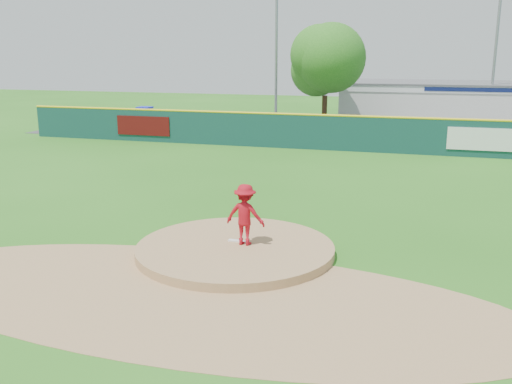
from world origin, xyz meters
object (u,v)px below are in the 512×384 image
(pitcher, at_px, (245,215))
(playground_slide, at_px, (145,117))
(pool_building_grp, at_px, (444,104))
(light_pole_left, at_px, (276,44))
(van, at_px, (320,126))
(light_pole_right, at_px, (495,51))
(deciduous_tree, at_px, (326,66))

(pitcher, relative_size, playground_slide, 0.61)
(pitcher, height_order, pool_building_grp, pool_building_grp)
(pool_building_grp, xyz_separation_m, light_pole_left, (-12.00, -4.99, 4.39))
(van, xyz_separation_m, light_pole_right, (11.09, 5.03, 4.89))
(pool_building_grp, bearing_deg, pitcher, -100.26)
(pool_building_grp, height_order, light_pole_right, light_pole_right)
(pitcher, height_order, light_pole_left, light_pole_left)
(van, height_order, playground_slide, playground_slide)
(pool_building_grp, bearing_deg, playground_slide, -160.48)
(pitcher, xyz_separation_m, light_pole_right, (8.76, 28.83, 4.44))
(deciduous_tree, bearing_deg, pitcher, -84.85)
(playground_slide, bearing_deg, light_pole_right, 10.69)
(van, relative_size, playground_slide, 1.63)
(light_pole_right, bearing_deg, deciduous_tree, -160.02)
(playground_slide, relative_size, deciduous_tree, 0.38)
(playground_slide, distance_m, light_pole_left, 11.16)
(light_pole_left, bearing_deg, playground_slide, -164.53)
(pitcher, height_order, light_pole_right, light_pole_right)
(pool_building_grp, distance_m, playground_slide, 22.81)
(van, distance_m, light_pole_left, 7.32)
(deciduous_tree, xyz_separation_m, light_pole_right, (11.00, 4.00, 0.99))
(pitcher, bearing_deg, light_pole_left, -74.12)
(pitcher, height_order, van, pitcher)
(pool_building_grp, xyz_separation_m, light_pole_right, (3.00, -2.99, 3.88))
(deciduous_tree, xyz_separation_m, light_pole_left, (-4.00, 2.00, 1.50))
(deciduous_tree, bearing_deg, light_pole_right, 19.98)
(deciduous_tree, distance_m, light_pole_left, 4.72)
(light_pole_left, xyz_separation_m, light_pole_right, (15.00, 2.00, -0.51))
(pitcher, bearing_deg, light_pole_right, -104.11)
(van, bearing_deg, light_pole_left, 36.55)
(pitcher, relative_size, pool_building_grp, 0.11)
(playground_slide, xyz_separation_m, light_pole_left, (9.48, 2.62, 5.27))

